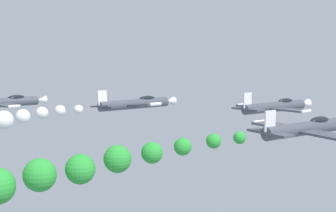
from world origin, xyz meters
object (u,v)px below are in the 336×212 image
at_px(airplane_left_inner, 135,104).
at_px(airplane_right_inner, 306,128).
at_px(airplane_left_outer, 3,102).
at_px(airplane_lead, 275,106).

distance_m(airplane_left_inner, airplane_right_inner, 24.16).
bearing_deg(airplane_left_outer, airplane_right_inner, 15.39).
bearing_deg(airplane_right_inner, airplane_lead, 140.32).
height_order(airplane_lead, airplane_left_outer, airplane_lead).
bearing_deg(airplane_right_inner, airplane_left_outer, -164.61).
relative_size(airplane_right_inner, airplane_left_outer, 1.00).
xyz_separation_m(airplane_right_inner, airplane_left_outer, (-37.40, -10.29, -0.43)).
relative_size(airplane_left_inner, airplane_right_inner, 1.00).
relative_size(airplane_lead, airplane_left_inner, 1.00).
height_order(airplane_left_inner, airplane_right_inner, airplane_right_inner).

